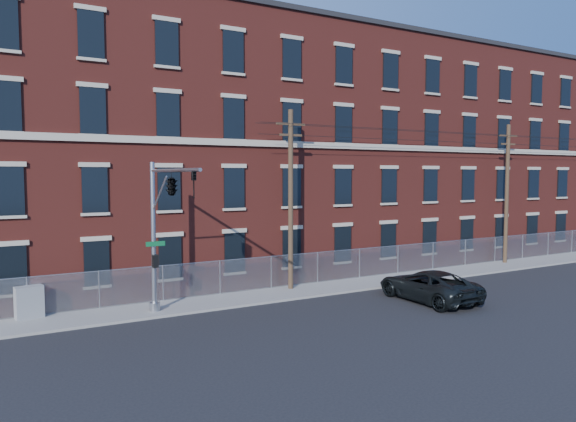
% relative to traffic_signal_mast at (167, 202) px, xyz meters
% --- Properties ---
extents(ground, '(140.00, 140.00, 0.00)m').
position_rel_traffic_signal_mast_xyz_m(ground, '(6.00, -2.18, -5.39)').
color(ground, black).
rests_on(ground, ground).
extents(sidewalk, '(65.00, 3.00, 0.12)m').
position_rel_traffic_signal_mast_xyz_m(sidewalk, '(18.00, 2.82, -5.33)').
color(sidewalk, gray).
rests_on(sidewalk, ground).
extents(mill_building, '(55.30, 14.32, 16.30)m').
position_rel_traffic_signal_mast_xyz_m(mill_building, '(18.00, 11.75, 2.76)').
color(mill_building, maroon).
rests_on(mill_building, ground).
extents(chain_link_fence, '(59.06, 0.06, 1.85)m').
position_rel_traffic_signal_mast_xyz_m(chain_link_fence, '(18.00, 4.12, -4.33)').
color(chain_link_fence, '#A5A8AD').
rests_on(chain_link_fence, ground).
extents(traffic_signal_mast, '(0.90, 6.75, 7.00)m').
position_rel_traffic_signal_mast_xyz_m(traffic_signal_mast, '(0.00, 0.00, 0.00)').
color(traffic_signal_mast, '#9EA0A5').
rests_on(traffic_signal_mast, ground).
extents(utility_pole_near, '(1.80, 0.28, 10.00)m').
position_rel_traffic_signal_mast_xyz_m(utility_pole_near, '(8.00, 3.42, -0.05)').
color(utility_pole_near, '#4A3725').
rests_on(utility_pole_near, ground).
extents(utility_pole_mid, '(1.80, 0.28, 10.00)m').
position_rel_traffic_signal_mast_xyz_m(utility_pole_mid, '(26.00, 3.42, -0.05)').
color(utility_pole_mid, '#4A3725').
rests_on(utility_pole_mid, ground).
extents(overhead_wires, '(40.00, 0.62, 0.62)m').
position_rel_traffic_signal_mast_xyz_m(overhead_wires, '(26.00, 3.42, 3.73)').
color(overhead_wires, black).
rests_on(overhead_wires, ground).
extents(pickup_truck, '(2.65, 5.74, 1.59)m').
position_rel_traffic_signal_mast_xyz_m(pickup_truck, '(13.07, -2.12, -4.59)').
color(pickup_truck, black).
rests_on(pickup_truck, ground).
extents(utility_cabinet, '(1.24, 0.78, 1.44)m').
position_rel_traffic_signal_mast_xyz_m(utility_cabinet, '(-5.24, 3.82, -4.55)').
color(utility_cabinet, gray).
rests_on(utility_cabinet, sidewalk).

